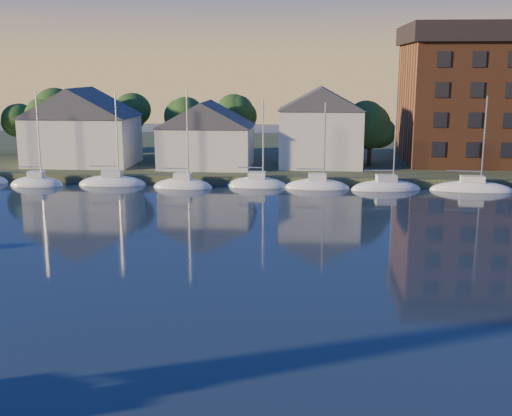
# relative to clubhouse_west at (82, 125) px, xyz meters

# --- Properties ---
(shoreline_land) EXTENTS (160.00, 50.00, 2.00)m
(shoreline_land) POSITION_rel_clubhouse_west_xyz_m (22.00, 17.00, -5.93)
(shoreline_land) COLOR #334126
(shoreline_land) RESTS_ON ground
(wooden_dock) EXTENTS (120.00, 3.00, 1.00)m
(wooden_dock) POSITION_rel_clubhouse_west_xyz_m (22.00, -6.00, -5.93)
(wooden_dock) COLOR brown
(wooden_dock) RESTS_ON ground
(clubhouse_west) EXTENTS (13.65, 9.45, 9.64)m
(clubhouse_west) POSITION_rel_clubhouse_west_xyz_m (0.00, 0.00, 0.00)
(clubhouse_west) COLOR silver
(clubhouse_west) RESTS_ON shoreline_land
(clubhouse_centre) EXTENTS (11.55, 8.40, 8.08)m
(clubhouse_centre) POSITION_rel_clubhouse_west_xyz_m (16.00, -1.00, -0.80)
(clubhouse_centre) COLOR silver
(clubhouse_centre) RESTS_ON shoreline_land
(clubhouse_east) EXTENTS (10.50, 8.40, 9.80)m
(clubhouse_east) POSITION_rel_clubhouse_west_xyz_m (30.00, 1.00, 0.07)
(clubhouse_east) COLOR silver
(clubhouse_east) RESTS_ON shoreline_land
(tree_line) EXTENTS (93.40, 5.40, 8.90)m
(tree_line) POSITION_rel_clubhouse_west_xyz_m (24.00, 5.00, 1.24)
(tree_line) COLOR #382719
(tree_line) RESTS_ON shoreline_land
(moored_fleet) EXTENTS (71.50, 2.40, 12.05)m
(moored_fleet) POSITION_rel_clubhouse_west_xyz_m (14.00, -9.00, -5.83)
(moored_fleet) COLOR silver
(moored_fleet) RESTS_ON ground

